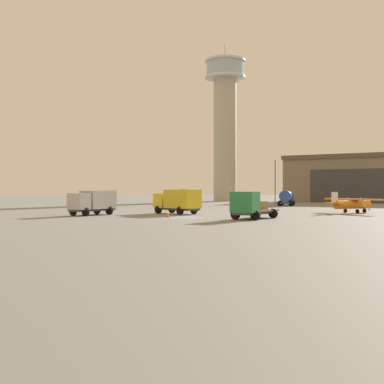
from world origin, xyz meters
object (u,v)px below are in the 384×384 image
traffic_cone_near_left (168,214)px  truck_fuel_tanker_black (185,196)px  light_post_west (275,177)px  truck_box_yellow (178,200)px  control_tower (225,119)px  airplane_orange (352,203)px  truck_flatbed_green (250,206)px  truck_box_silver (93,201)px  truck_fuel_tanker_blue (286,197)px

traffic_cone_near_left → truck_fuel_tanker_black: bearing=87.1°
traffic_cone_near_left → light_post_west: bearing=67.7°
truck_box_yellow → traffic_cone_near_left: 7.09m
control_tower → traffic_cone_near_left: bearing=-99.7°
truck_fuel_tanker_black → light_post_west: (19.46, 12.20, 3.94)m
airplane_orange → traffic_cone_near_left: (-23.32, -8.59, -0.93)m
truck_fuel_tanker_black → truck_flatbed_green: bearing=-157.6°
light_post_west → airplane_orange: bearing=-87.6°
truck_fuel_tanker_black → truck_box_silver: size_ratio=1.10×
airplane_orange → truck_fuel_tanker_blue: truck_fuel_tanker_blue is taller
truck_box_silver → light_post_west: (30.51, 48.01, 4.01)m
control_tower → truck_flatbed_green: (-3.75, -76.15, -19.51)m
truck_box_silver → truck_fuel_tanker_blue: (29.51, 31.51, -0.05)m
control_tower → truck_box_silver: (-21.30, -67.63, -19.23)m
airplane_orange → traffic_cone_near_left: size_ratio=12.46×
airplane_orange → truck_box_silver: 32.62m
truck_fuel_tanker_black → truck_box_yellow: size_ratio=1.07×
traffic_cone_near_left → control_tower: bearing=80.3°
control_tower → truck_fuel_tanker_black: (-10.24, -31.81, -19.17)m
traffic_cone_near_left → truck_fuel_tanker_blue: bearing=60.2°
truck_box_silver → light_post_west: light_post_west is taller
control_tower → truck_box_yellow: control_tower is taller
airplane_orange → truck_flatbed_green: bearing=-167.2°
traffic_cone_near_left → truck_box_silver: bearing=154.3°
truck_fuel_tanker_black → traffic_cone_near_left: 40.23m
truck_flatbed_green → light_post_west: size_ratio=0.72×
airplane_orange → truck_flatbed_green: 19.54m
truck_fuel_tanker_blue → truck_box_yellow: truck_box_yellow is taller
truck_box_yellow → traffic_cone_near_left: size_ratio=9.09×
truck_fuel_tanker_blue → truck_box_yellow: bearing=162.2°
airplane_orange → truck_flatbed_green: size_ratio=1.26×
airplane_orange → truck_box_silver: (-32.34, -4.25, 0.37)m
truck_box_silver → truck_fuel_tanker_black: bearing=-162.6°
control_tower → light_post_west: control_tower is taller
truck_fuel_tanker_black → truck_flatbed_green: size_ratio=0.98×
truck_box_yellow → light_post_west: 50.02m
control_tower → airplane_orange: bearing=-80.1°
truck_fuel_tanker_black → light_post_west: size_ratio=0.71×
control_tower → light_post_west: 26.48m
control_tower → truck_fuel_tanker_black: bearing=-107.8°
airplane_orange → truck_fuel_tanker_blue: 27.41m
truck_flatbed_green → truck_fuel_tanker_blue: size_ratio=1.10×
truck_box_silver → truck_fuel_tanker_blue: size_ratio=0.98×
truck_fuel_tanker_blue → light_post_west: 17.02m
airplane_orange → truck_box_silver: size_ratio=1.41×
truck_box_yellow → traffic_cone_near_left: truck_box_yellow is taller
truck_flatbed_green → truck_box_silver: 19.51m
control_tower → airplane_orange: 67.25m
truck_box_yellow → airplane_orange: bearing=-128.0°
truck_box_silver → truck_flatbed_green: bearing=98.6°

